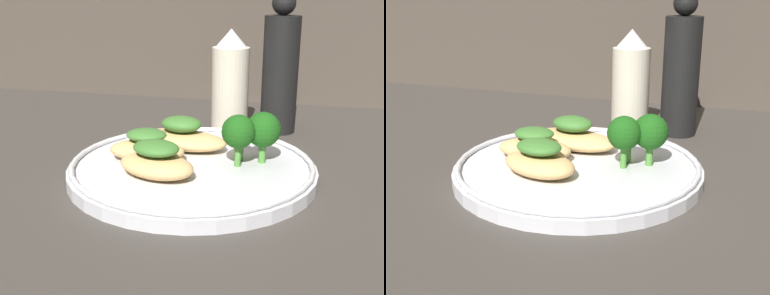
# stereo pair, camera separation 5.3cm
# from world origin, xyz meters

# --- Properties ---
(ground_plane) EXTENTS (1.80, 1.80, 0.01)m
(ground_plane) POSITION_xyz_m (0.00, 0.00, -0.01)
(ground_plane) COLOR #3D3833
(plate) EXTENTS (0.28, 0.28, 0.02)m
(plate) POSITION_xyz_m (0.00, 0.00, 0.01)
(plate) COLOR silver
(plate) RESTS_ON ground_plane
(grilled_meat_front) EXTENTS (0.10, 0.08, 0.04)m
(grilled_meat_front) POSITION_xyz_m (-0.03, -0.04, 0.03)
(grilled_meat_front) COLOR tan
(grilled_meat_front) RESTS_ON plate
(grilled_meat_middle) EXTENTS (0.09, 0.05, 0.04)m
(grilled_meat_middle) POSITION_xyz_m (-0.05, 0.00, 0.03)
(grilled_meat_middle) COLOR tan
(grilled_meat_middle) RESTS_ON plate
(grilled_meat_back) EXTENTS (0.12, 0.07, 0.04)m
(grilled_meat_back) POSITION_xyz_m (-0.03, 0.05, 0.03)
(grilled_meat_back) COLOR tan
(grilled_meat_back) RESTS_ON plate
(broccoli_bunch) EXTENTS (0.06, 0.06, 0.06)m
(broccoli_bunch) POSITION_xyz_m (0.06, 0.02, 0.05)
(broccoli_bunch) COLOR #4C8E38
(broccoli_bunch) RESTS_ON plate
(sauce_bottle) EXTENTS (0.05, 0.05, 0.15)m
(sauce_bottle) POSITION_xyz_m (0.01, 0.21, 0.07)
(sauce_bottle) COLOR beige
(sauce_bottle) RESTS_ON ground_plane
(pepper_grinder) EXTENTS (0.05, 0.05, 0.20)m
(pepper_grinder) POSITION_xyz_m (0.08, 0.21, 0.09)
(pepper_grinder) COLOR black
(pepper_grinder) RESTS_ON ground_plane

